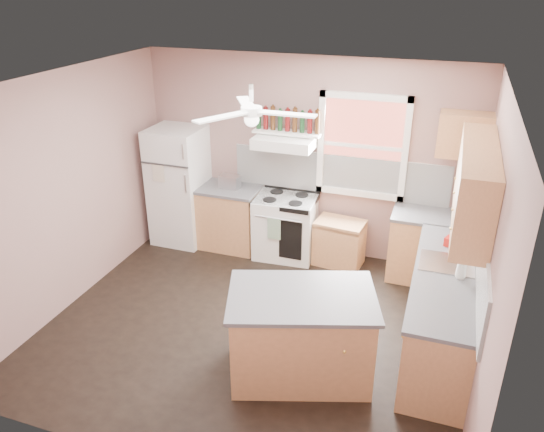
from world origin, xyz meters
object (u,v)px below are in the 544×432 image
(refrigerator, at_px, (179,186))
(toaster, at_px, (230,182))
(stove, at_px, (286,227))
(island, at_px, (301,336))
(cart, at_px, (339,243))

(refrigerator, xyz_separation_m, toaster, (0.77, 0.05, 0.15))
(refrigerator, distance_m, toaster, 0.79)
(stove, xyz_separation_m, island, (0.88, -2.25, 0.00))
(refrigerator, relative_size, cart, 2.67)
(toaster, relative_size, cart, 0.44)
(cart, bearing_deg, refrigerator, -173.14)
(refrigerator, height_order, stove, refrigerator)
(refrigerator, height_order, toaster, refrigerator)
(toaster, height_order, cart, toaster)
(refrigerator, xyz_separation_m, stove, (1.59, 0.04, -0.41))
(refrigerator, xyz_separation_m, island, (2.47, -2.21, -0.41))
(refrigerator, height_order, cart, refrigerator)
(toaster, xyz_separation_m, stove, (0.82, -0.01, -0.56))
(stove, bearing_deg, island, -72.35)
(refrigerator, relative_size, stove, 1.96)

